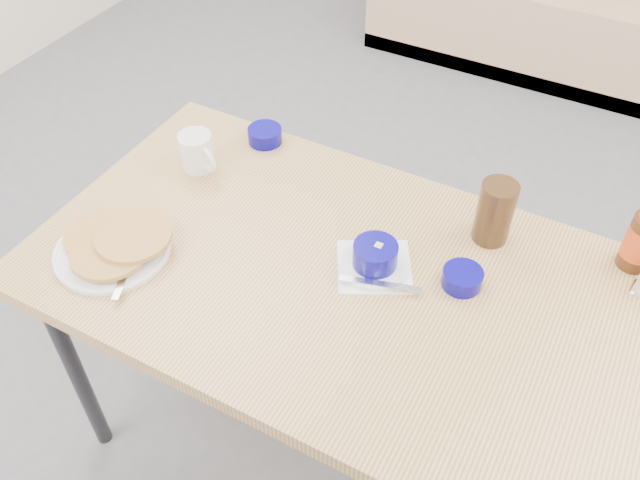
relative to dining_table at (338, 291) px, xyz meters
The scene contains 7 objects.
dining_table is the anchor object (origin of this frame).
pancake_plate 0.53m from the dining_table, 158.98° to the right, with size 0.27×0.27×0.05m.
coffee_mug 0.53m from the dining_table, 161.86° to the left, with size 0.12×0.09×0.10m.
grits_setting 0.12m from the dining_table, 39.36° to the left, with size 0.24×0.22×0.07m.
creamer_bowl 0.53m from the dining_table, 139.70° to the left, with size 0.09×0.09×0.04m.
butter_bowl 0.29m from the dining_table, 21.00° to the left, with size 0.09×0.09×0.04m.
amber_tumbler 0.40m from the dining_table, 45.98° to the left, with size 0.08×0.08×0.16m, color #392412.
Camera 1 is at (0.45, -0.67, 1.89)m, focal length 38.00 mm.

